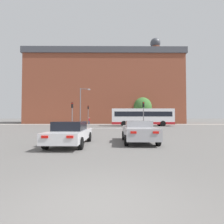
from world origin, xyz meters
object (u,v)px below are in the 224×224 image
Objects in this scene: traffic_light_far_right at (133,113)px; pedestrian_walking_east at (116,120)px; pedestrian_waiting at (89,120)px; car_roadster_right at (139,132)px; traffic_light_far_left at (88,112)px; car_saloon_left at (70,133)px; traffic_light_near_right at (143,110)px; street_lamp_junction at (82,103)px; bus_crossing_lead at (142,117)px; traffic_light_near_left at (72,111)px.

traffic_light_far_right is 4.27m from pedestrian_walking_east.
traffic_light_far_right reaches higher than pedestrian_waiting.
car_roadster_right is 1.01× the size of traffic_light_far_left.
pedestrian_walking_east is (-0.74, 28.72, 0.38)m from car_roadster_right.
traffic_light_near_right reaches higher than car_saloon_left.
pedestrian_walking_east is (3.54, 29.71, 0.38)m from car_saloon_left.
pedestrian_walking_east is at bearing 170.71° from traffic_light_far_right.
street_lamp_junction is (-6.94, 19.39, 3.46)m from car_roadster_right.
pedestrian_waiting is 0.88× the size of pedestrian_walking_east.
car_saloon_left is 0.42× the size of bus_crossing_lead.
traffic_light_near_left is at bearing 103.55° from car_saloon_left.
traffic_light_near_left reaches higher than traffic_light_far_right.
car_saloon_left is 1.13× the size of traffic_light_far_left.
pedestrian_walking_east is at bearing 64.09° from traffic_light_near_left.
pedestrian_waiting is (-10.99, 7.59, -0.80)m from bus_crossing_lead.
traffic_light_far_left reaches higher than pedestrian_waiting.
traffic_light_far_right is (10.18, 0.24, -0.35)m from traffic_light_far_left.
street_lamp_junction is at bearing 81.93° from traffic_light_near_left.
traffic_light_near_left is at bearing 106.31° from pedestrian_waiting.
traffic_light_near_left is (-0.67, -13.28, -0.26)m from traffic_light_far_left.
pedestrian_walking_east is at bearing 56.42° from street_lamp_junction.
traffic_light_far_right is at bearing 40.49° from street_lamp_junction.
traffic_light_near_right reaches higher than traffic_light_far_right.
traffic_light_far_left is 0.63× the size of street_lamp_junction.
bus_crossing_lead is 6.77m from traffic_light_far_right.
traffic_light_near_right is 2.14× the size of pedestrian_walking_east.
bus_crossing_lead reaches higher than pedestrian_waiting.
traffic_light_near_left is 2.08× the size of pedestrian_walking_east.
traffic_light_near_right is at bearing 143.80° from pedestrian_waiting.
street_lamp_junction reaches higher than pedestrian_waiting.
bus_crossing_lead is at bearing -82.53° from traffic_light_far_right.
traffic_light_far_right is (10.85, 13.52, -0.09)m from traffic_light_near_left.
traffic_light_far_right is 2.28× the size of pedestrian_waiting.
car_saloon_left is at bearing -165.92° from car_roadster_right.
car_saloon_left is 2.62× the size of pedestrian_walking_east.
traffic_light_far_left is at bearing 106.05° from pedestrian_waiting.
traffic_light_far_left is 1.08× the size of traffic_light_near_right.
car_saloon_left is 30.07m from traffic_light_far_right.
traffic_light_near_right is 0.58× the size of street_lamp_junction.
pedestrian_walking_east is (-4.85, 7.31, -0.64)m from bus_crossing_lead.
traffic_light_far_left is 6.52m from pedestrian_walking_east.
street_lamp_junction is at bearing -139.51° from traffic_light_far_right.
car_saloon_left is 1.31× the size of traffic_light_far_right.
traffic_light_near_left reaches higher than car_roadster_right.
traffic_light_near_left is (-11.73, -6.85, 0.87)m from bus_crossing_lead.
traffic_light_far_right is at bearing -166.03° from pedestrian_waiting.
traffic_light_near_left is 14.56m from pedestrian_waiting.
car_roadster_right is 28.77m from traffic_light_far_left.
bus_crossing_lead is at bearing 164.58° from pedestrian_waiting.
traffic_light_far_left is at bearing 87.11° from traffic_light_near_left.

